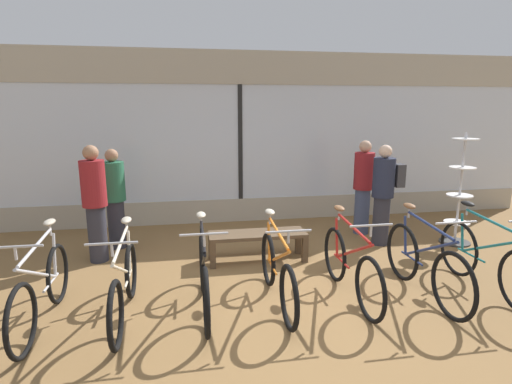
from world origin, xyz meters
TOP-DOWN VIEW (x-y plane):
  - ground_plane at (0.00, 0.00)m, footprint 24.00×24.00m
  - shop_back_wall at (0.00, 3.40)m, footprint 12.00×0.08m
  - bicycle_far_left at (-2.49, -0.05)m, footprint 0.46×1.72m
  - bicycle_left at (-1.69, -0.07)m, footprint 0.46×1.70m
  - bicycle_center_left at (-0.86, -0.03)m, footprint 0.46×1.67m
  - bicycle_center at (-0.04, -0.02)m, footprint 0.46×1.70m
  - bicycle_center_right at (0.83, -0.02)m, footprint 0.46×1.71m
  - bicycle_right at (1.69, -0.14)m, footprint 0.46×1.75m
  - bicycle_far_right at (2.50, -0.16)m, footprint 0.46×1.79m
  - accessory_rack at (3.30, 1.50)m, footprint 0.48×0.48m
  - display_bench at (-0.03, 1.29)m, footprint 1.40×0.44m
  - customer_near_rack at (-2.13, 2.21)m, footprint 0.48×0.48m
  - customer_by_window at (2.07, 1.66)m, footprint 0.48×0.35m
  - customer_mid_floor at (2.00, 2.26)m, footprint 0.37×0.37m
  - customer_near_bench at (-2.30, 1.67)m, footprint 0.38×0.38m

SIDE VIEW (x-z plane):
  - ground_plane at x=0.00m, z-range 0.00..0.00m
  - display_bench at x=-0.03m, z-range 0.14..0.56m
  - bicycle_left at x=-1.69m, z-range -0.14..0.87m
  - bicycle_center at x=-0.04m, z-range -0.14..0.88m
  - bicycle_far_left at x=-2.49m, z-range -0.13..0.89m
  - bicycle_center_left at x=-0.86m, z-range -0.13..0.90m
  - bicycle_center_right at x=0.83m, z-range -0.13..0.90m
  - bicycle_right at x=1.69m, z-range -0.12..0.93m
  - bicycle_far_right at x=2.50m, z-range -0.12..0.93m
  - accessory_rack at x=3.30m, z-range -0.16..1.64m
  - customer_near_rack at x=-2.13m, z-range 0.03..1.61m
  - customer_mid_floor at x=2.00m, z-range 0.04..1.68m
  - customer_by_window at x=2.07m, z-range 0.06..1.68m
  - customer_near_bench at x=-2.30m, z-range 0.04..1.72m
  - shop_back_wall at x=0.00m, z-range 0.04..3.24m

